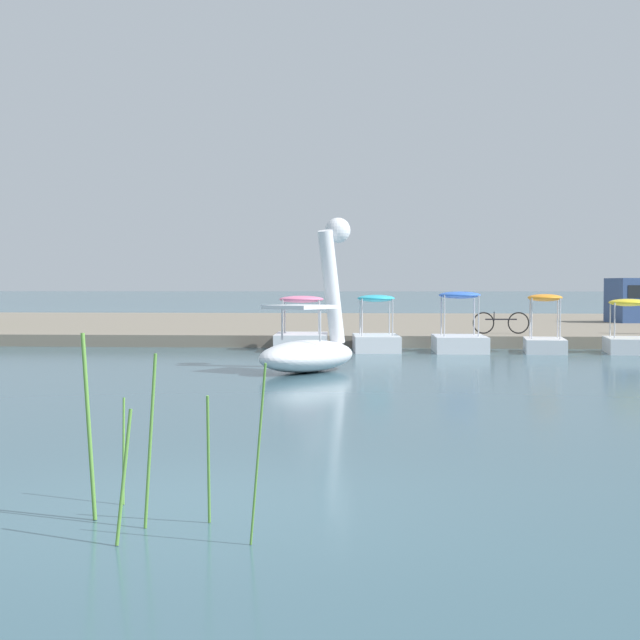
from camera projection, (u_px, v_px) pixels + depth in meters
ground_plane at (185, 508)px, 8.05m from camera, size 631.15×631.15×0.00m
shore_bank_far at (351, 326)px, 40.48m from camera, size 115.70×23.69×0.36m
swan_boat at (311, 340)px, 20.82m from camera, size 2.62×3.18×3.35m
pedal_boat_pink at (301, 335)px, 27.67m from camera, size 1.57×2.39×1.55m
pedal_boat_cyan at (376, 335)px, 27.35m from camera, size 1.43×2.47×1.58m
pedal_boat_blue at (459, 335)px, 26.98m from camera, size 1.48×2.25×1.68m
pedal_boat_orange at (545, 337)px, 26.72m from camera, size 1.24×2.09×1.61m
pedal_boat_yellow at (628, 337)px, 26.51m from camera, size 1.34×2.09×1.48m
bicycle_parked at (501, 323)px, 29.87m from camera, size 1.74×0.17×0.68m
reed_clump_foreground at (69, 439)px, 7.60m from camera, size 2.70×1.40×1.53m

